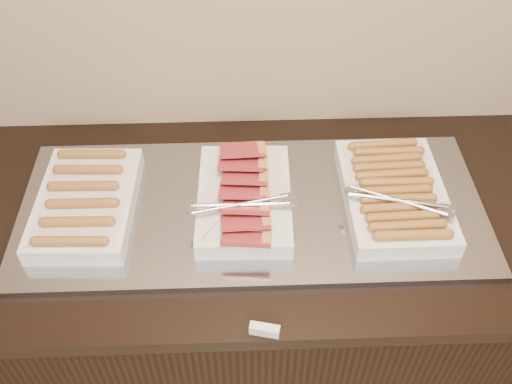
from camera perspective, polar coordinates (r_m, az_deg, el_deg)
counter at (r=1.85m, az=-1.26°, el=-11.15°), size 2.06×0.76×0.90m
warming_tray at (r=1.49m, az=-0.40°, el=-1.61°), size 1.20×0.50×0.02m
dish_left at (r=1.51m, az=-16.63°, el=-0.97°), size 0.25×0.37×0.07m
dish_center at (r=1.45m, az=-1.20°, el=-0.61°), size 0.27×0.38×0.09m
dish_right at (r=1.50m, az=13.67°, el=-0.16°), size 0.27×0.38×0.08m
label_holder at (r=1.27m, az=0.87°, el=-13.62°), size 0.07×0.03×0.03m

